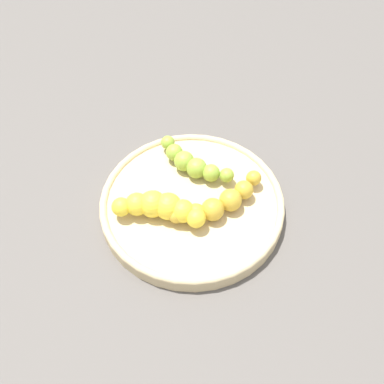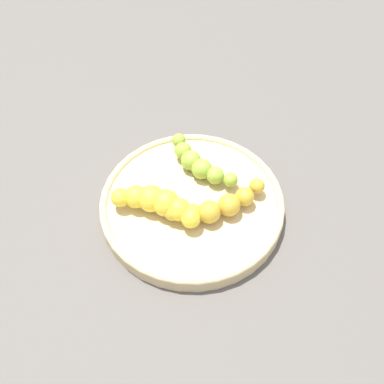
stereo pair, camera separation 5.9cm
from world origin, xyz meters
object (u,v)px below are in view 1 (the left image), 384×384
fruit_bowl (192,204)px  banana_green (192,163)px  banana_spotted (221,202)px  banana_yellow (160,207)px

fruit_bowl → banana_green: (0.04, 0.04, 0.02)m
banana_spotted → banana_green: size_ratio=1.12×
fruit_bowl → banana_green: size_ratio=2.03×
banana_yellow → banana_green: (0.08, 0.02, -0.00)m
banana_yellow → banana_green: size_ratio=0.87×
fruit_bowl → banana_spotted: (0.02, -0.04, 0.02)m
banana_yellow → banana_spotted: size_ratio=0.78×
banana_yellow → banana_spotted: banana_yellow is taller
banana_yellow → banana_spotted: (0.06, -0.05, -0.00)m
fruit_bowl → banana_spotted: size_ratio=1.82×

